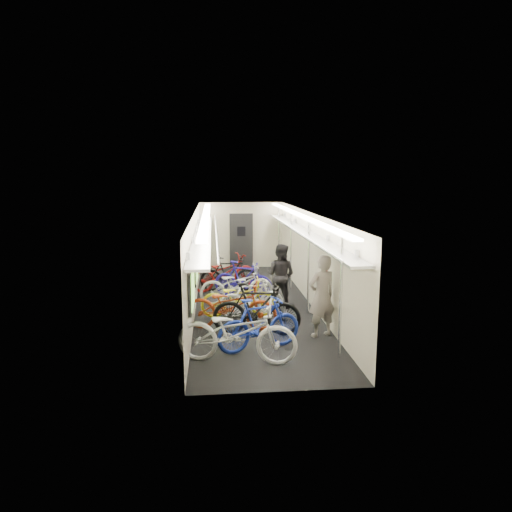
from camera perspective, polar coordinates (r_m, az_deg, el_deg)
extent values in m
plane|color=black|center=(12.09, -0.34, -6.02)|extent=(10.00, 10.00, 0.00)
plane|color=white|center=(11.67, -0.36, 5.39)|extent=(10.00, 10.00, 0.00)
plane|color=beige|center=(11.79, -7.63, -0.54)|extent=(0.00, 10.00, 10.00)
plane|color=beige|center=(12.04, 6.77, -0.29)|extent=(0.00, 10.00, 10.00)
plane|color=beige|center=(16.75, -1.87, 2.63)|extent=(3.00, 0.00, 3.00)
plane|color=beige|center=(6.99, 3.31, -7.72)|extent=(3.00, 0.00, 3.00)
cube|color=black|center=(8.65, -8.15, -4.02)|extent=(0.06, 1.10, 0.80)
cube|color=#6CC054|center=(8.64, -7.89, -4.02)|extent=(0.02, 0.96, 0.66)
cube|color=black|center=(10.79, -7.62, -1.23)|extent=(0.06, 1.10, 0.80)
cube|color=#6CC054|center=(10.79, -7.41, -1.22)|extent=(0.02, 0.96, 0.66)
cube|color=black|center=(12.96, -7.27, 0.64)|extent=(0.06, 1.10, 0.80)
cube|color=#6CC054|center=(12.96, -7.09, 0.64)|extent=(0.02, 0.96, 0.66)
cube|color=black|center=(15.13, -7.02, 1.97)|extent=(0.06, 1.10, 0.80)
cube|color=#6CC054|center=(15.13, -6.86, 1.97)|extent=(0.02, 0.96, 0.66)
cube|color=#EBAC0C|center=(9.71, -7.81, -2.18)|extent=(0.02, 0.22, 0.30)
cube|color=#EBAC0C|center=(11.87, -7.39, 0.03)|extent=(0.02, 0.22, 0.30)
cube|color=#EBAC0C|center=(14.04, -7.10, 1.56)|extent=(0.02, 0.22, 0.30)
cube|color=black|center=(16.72, -1.85, 1.92)|extent=(0.85, 0.08, 2.00)
cube|color=#999BA0|center=(11.67, -6.63, 2.96)|extent=(0.40, 9.70, 0.05)
cube|color=#999BA0|center=(11.90, 5.81, 3.11)|extent=(0.40, 9.70, 0.05)
cylinder|color=silver|center=(11.66, -5.02, 3.48)|extent=(0.04, 9.70, 0.04)
cylinder|color=silver|center=(11.82, 4.24, 3.58)|extent=(0.04, 9.70, 0.04)
cube|color=white|center=(11.63, -6.28, 5.02)|extent=(0.18, 9.60, 0.04)
cube|color=white|center=(11.84, 5.46, 5.12)|extent=(0.18, 9.60, 0.04)
cylinder|color=silver|center=(8.38, 10.57, -4.89)|extent=(0.05, 0.05, 2.38)
cylinder|color=silver|center=(11.03, 6.59, -1.23)|extent=(0.05, 0.05, 2.38)
cylinder|color=silver|center=(13.45, 4.39, 0.81)|extent=(0.05, 0.05, 2.38)
cylinder|color=silver|center=(15.89, 2.86, 2.23)|extent=(0.05, 0.05, 2.38)
imported|color=silver|center=(8.27, -2.39, -9.50)|extent=(2.29, 1.24, 1.14)
imported|color=#192D97|center=(8.85, 0.42, -8.50)|extent=(1.80, 1.04, 1.05)
imported|color=#922F10|center=(10.03, -3.16, -6.24)|extent=(2.12, 1.08, 1.06)
imported|color=black|center=(9.65, 0.07, -6.67)|extent=(1.94, 0.82, 1.13)
imported|color=gold|center=(10.91, -2.23, -5.25)|extent=(1.79, 0.63, 0.94)
imported|color=silver|center=(10.87, -0.58, -5.26)|extent=(1.63, 0.67, 0.95)
imported|color=#B4B5B9|center=(12.02, -2.44, -3.63)|extent=(2.00, 0.89, 1.02)
imported|color=navy|center=(12.67, -1.65, -2.92)|extent=(1.74, 1.08, 1.01)
imported|color=maroon|center=(13.49, -4.01, -2.06)|extent=(2.12, 1.40, 1.05)
imported|color=black|center=(13.35, -3.39, -2.26)|extent=(1.69, 0.48, 1.02)
imported|color=gray|center=(9.60, 8.21, -4.97)|extent=(0.74, 0.61, 1.74)
imported|color=black|center=(11.74, 3.07, -2.42)|extent=(1.00, 0.94, 1.63)
cube|color=#9F260F|center=(10.34, 9.50, -1.60)|extent=(0.28, 0.19, 0.38)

